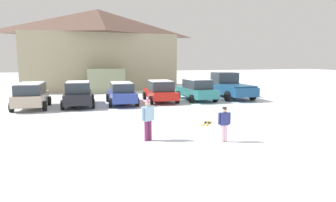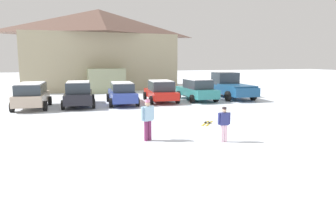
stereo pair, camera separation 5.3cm
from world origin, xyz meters
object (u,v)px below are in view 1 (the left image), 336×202
object	(u,v)px
ski_lodge	(99,49)
pickup_truck	(229,86)
parked_beige_suv	(31,95)
parked_teal_hatchback	(196,90)
skier_adult_in_blue_parka	(148,118)
parked_red_sedan	(160,91)
parked_blue_hatchback	(122,93)
parked_black_sedan	(78,94)
skier_teen_in_navy_coat	(224,122)
pair_of_skis	(207,123)

from	to	relation	value
ski_lodge	pickup_truck	world-z (taller)	ski_lodge
parked_beige_suv	pickup_truck	distance (m)	15.59
parked_teal_hatchback	skier_adult_in_blue_parka	distance (m)	12.70
parked_red_sedan	ski_lodge	bearing A→B (deg)	103.93
parked_beige_suv	parked_blue_hatchback	size ratio (longest dim) A/B	0.89
parked_black_sedan	skier_teen_in_navy_coat	bearing A→B (deg)	-66.35
parked_red_sedan	skier_adult_in_blue_parka	xyz separation A→B (m)	(-3.90, -10.84, 0.10)
parked_beige_suv	parked_teal_hatchback	distance (m)	12.23
parked_teal_hatchback	pickup_truck	size ratio (longest dim) A/B	0.79
skier_adult_in_blue_parka	parked_teal_hatchback	bearing A→B (deg)	57.04
parked_black_sedan	parked_red_sedan	bearing A→B (deg)	3.56
parked_teal_hatchback	pickup_truck	xyz separation A→B (m)	(3.34, 0.61, 0.12)
parked_red_sedan	parked_black_sedan	bearing A→B (deg)	-176.44
parked_teal_hatchback	pair_of_skis	distance (m)	9.09
parked_black_sedan	pair_of_skis	distance (m)	10.25
parked_teal_hatchback	parked_blue_hatchback	bearing A→B (deg)	-178.05
ski_lodge	parked_red_sedan	xyz separation A→B (m)	(3.26, -13.17, -3.69)
pickup_truck	skier_teen_in_navy_coat	world-z (taller)	pickup_truck
parked_teal_hatchback	skier_teen_in_navy_coat	distance (m)	12.51
pair_of_skis	pickup_truck	bearing A→B (deg)	54.27
ski_lodge	parked_teal_hatchback	distance (m)	15.20
ski_lodge	parked_red_sedan	bearing A→B (deg)	-76.07
skier_teen_in_navy_coat	ski_lodge	bearing A→B (deg)	94.94
pickup_truck	ski_lodge	bearing A→B (deg)	127.04
ski_lodge	parked_teal_hatchback	xyz separation A→B (m)	(6.27, -13.35, -3.66)
skier_adult_in_blue_parka	parked_blue_hatchback	bearing A→B (deg)	85.68
parked_red_sedan	pickup_truck	bearing A→B (deg)	3.79
pickup_truck	skier_teen_in_navy_coat	size ratio (longest dim) A/B	4.24
ski_lodge	parked_beige_suv	bearing A→B (deg)	-113.59
parked_teal_hatchback	skier_teen_in_navy_coat	bearing A→B (deg)	-109.14
skier_teen_in_navy_coat	pair_of_skis	bearing A→B (deg)	74.71
parked_teal_hatchback	pickup_truck	bearing A→B (deg)	10.29
parked_beige_suv	pair_of_skis	distance (m)	12.23
ski_lodge	skier_adult_in_blue_parka	world-z (taller)	ski_lodge
parked_beige_suv	pair_of_skis	bearing A→B (deg)	-42.20
parked_black_sedan	parked_red_sedan	xyz separation A→B (m)	(6.18, 0.38, -0.04)
pickup_truck	pair_of_skis	world-z (taller)	pickup_truck
pickup_truck	pair_of_skis	bearing A→B (deg)	-125.73
ski_lodge	pair_of_skis	size ratio (longest dim) A/B	13.94
pickup_truck	parked_beige_suv	bearing A→B (deg)	-176.77
parked_red_sedan	parked_teal_hatchback	world-z (taller)	parked_teal_hatchback
parked_blue_hatchback	skier_teen_in_navy_coat	xyz separation A→B (m)	(2.02, -11.61, -0.03)
pair_of_skis	skier_teen_in_navy_coat	bearing A→B (deg)	-105.29
parked_beige_suv	parked_teal_hatchback	bearing A→B (deg)	1.27
ski_lodge	parked_black_sedan	bearing A→B (deg)	-102.14
parked_black_sedan	ski_lodge	bearing A→B (deg)	77.86
pair_of_skis	parked_teal_hatchback	bearing A→B (deg)	69.39
ski_lodge	parked_black_sedan	xyz separation A→B (m)	(-2.91, -13.55, -3.65)
parked_beige_suv	parked_teal_hatchback	size ratio (longest dim) A/B	0.91
parked_blue_hatchback	pickup_truck	xyz separation A→B (m)	(9.46, 0.82, 0.17)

